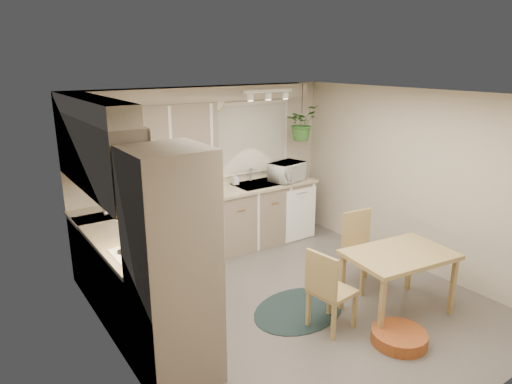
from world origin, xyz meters
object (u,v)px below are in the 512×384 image
at_px(braided_rug, 299,310).
at_px(pet_bed, 399,337).
at_px(chair_left, 332,289).
at_px(dining_table, 397,282).
at_px(chair_back, 366,251).
at_px(microwave, 287,170).

bearing_deg(braided_rug, pet_bed, -67.31).
bearing_deg(chair_left, dining_table, 70.30).
bearing_deg(chair_left, pet_bed, 23.87).
xyz_separation_m(chair_left, braided_rug, (-0.08, 0.44, -0.44)).
relative_size(chair_back, braided_rug, 0.81).
distance_m(dining_table, braided_rug, 1.15).
bearing_deg(microwave, dining_table, -111.61).
xyz_separation_m(braided_rug, pet_bed, (0.44, -1.05, 0.06)).
bearing_deg(braided_rug, chair_left, -80.38).
height_order(chair_left, microwave, microwave).
height_order(dining_table, microwave, microwave).
relative_size(dining_table, chair_left, 1.28).
distance_m(chair_left, pet_bed, 0.81).
bearing_deg(chair_back, microwave, -88.75).
xyz_separation_m(dining_table, pet_bed, (-0.45, -0.42, -0.30)).
xyz_separation_m(dining_table, braided_rug, (-0.89, 0.63, -0.36)).
relative_size(pet_bed, microwave, 1.05).
xyz_separation_m(chair_back, braided_rug, (-1.05, -0.00, -0.47)).
bearing_deg(dining_table, microwave, 81.99).
height_order(chair_back, braided_rug, chair_back).
distance_m(dining_table, pet_bed, 0.69).
xyz_separation_m(chair_left, chair_back, (0.98, 0.44, 0.02)).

